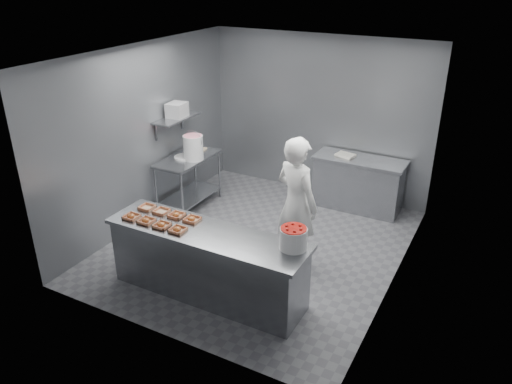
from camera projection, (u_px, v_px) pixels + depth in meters
floor at (258, 245)px, 7.47m from camera, size 4.50×4.50×0.00m
ceiling at (259, 54)px, 6.29m from camera, size 4.50×4.50×0.00m
wall_back at (319, 117)px, 8.68m from camera, size 4.00×0.04×2.80m
wall_left at (145, 136)px, 7.73m from camera, size 0.04×4.50×2.80m
wall_right at (405, 186)px, 6.02m from camera, size 0.04×4.50×2.80m
service_counter at (208, 263)px, 6.20m from camera, size 2.60×0.70×0.90m
prep_table at (189, 175)px, 8.40m from camera, size 0.60×1.20×0.90m
back_counter at (358, 183)px, 8.41m from camera, size 1.50×0.60×0.90m
wall_shelf at (177, 118)px, 8.07m from camera, size 0.35×0.90×0.03m
tray_0 at (131, 217)px, 6.32m from camera, size 0.19×0.18×0.06m
tray_1 at (146, 221)px, 6.21m from camera, size 0.19×0.18×0.06m
tray_2 at (162, 225)px, 6.11m from camera, size 0.19×0.18×0.06m
tray_3 at (178, 230)px, 6.01m from camera, size 0.19×0.18×0.06m
tray_4 at (147, 207)px, 6.56m from camera, size 0.19×0.18×0.04m
tray_5 at (162, 211)px, 6.46m from camera, size 0.19×0.18×0.04m
tray_6 at (176, 215)px, 6.35m from camera, size 0.19×0.18×0.06m
tray_7 at (192, 219)px, 6.25m from camera, size 0.19×0.18×0.06m
worker at (296, 204)px, 6.61m from camera, size 0.80×0.67×1.87m
strawberry_tub at (293, 237)px, 5.61m from camera, size 0.31×0.31×0.26m
glaze_bucket at (193, 147)px, 8.11m from camera, size 0.34×0.32×0.49m
bucket_lid at (184, 157)px, 8.25m from camera, size 0.37×0.37×0.03m
rag at (202, 149)px, 8.62m from camera, size 0.17×0.15×0.02m
appliance at (177, 110)px, 8.04m from camera, size 0.29×0.33×0.23m
paper_stack at (345, 155)px, 8.33m from camera, size 0.34×0.28×0.04m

